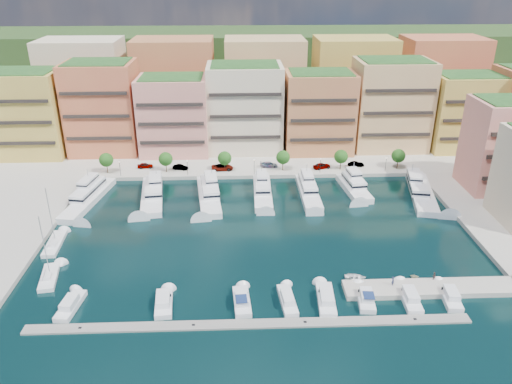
% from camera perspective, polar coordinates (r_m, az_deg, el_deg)
% --- Properties ---
extents(ground, '(400.00, 400.00, 0.00)m').
position_cam_1_polar(ground, '(108.12, 0.40, -4.73)').
color(ground, black).
rests_on(ground, ground).
extents(north_quay, '(220.00, 64.00, 2.00)m').
position_cam_1_polar(north_quay, '(164.94, -0.60, 5.88)').
color(north_quay, '#9E998E').
rests_on(north_quay, ground).
extents(hillside, '(240.00, 40.00, 58.00)m').
position_cam_1_polar(hillside, '(210.94, -1.00, 10.07)').
color(hillside, '#213315').
rests_on(hillside, ground).
extents(south_pontoon, '(72.00, 2.20, 0.35)m').
position_cam_1_polar(south_pontoon, '(83.21, -0.74, -14.95)').
color(south_pontoon, gray).
rests_on(south_pontoon, ground).
extents(finger_pier, '(32.00, 5.00, 2.00)m').
position_cam_1_polar(finger_pier, '(95.93, 19.58, -10.56)').
color(finger_pier, '#9E998E').
rests_on(finger_pier, ground).
extents(apartment_0, '(22.00, 16.50, 24.80)m').
position_cam_1_polar(apartment_0, '(161.63, -24.83, 8.15)').
color(apartment_0, gold).
rests_on(apartment_0, north_quay).
extents(apartment_1, '(20.00, 16.50, 26.80)m').
position_cam_1_polar(apartment_1, '(156.22, -17.08, 9.21)').
color(apartment_1, '#C47041').
rests_on(apartment_1, north_quay).
extents(apartment_2, '(20.00, 15.50, 22.80)m').
position_cam_1_polar(apartment_2, '(150.88, -9.34, 8.66)').
color(apartment_2, tan).
rests_on(apartment_2, north_quay).
extents(apartment_3, '(22.00, 16.50, 25.80)m').
position_cam_1_polar(apartment_3, '(151.30, -1.27, 9.61)').
color(apartment_3, beige).
rests_on(apartment_3, north_quay).
extents(apartment_4, '(20.00, 15.50, 23.80)m').
position_cam_1_polar(apartment_4, '(151.61, 7.19, 9.06)').
color(apartment_4, '#BA7B45').
rests_on(apartment_4, north_quay).
extents(apartment_5, '(22.00, 16.50, 26.80)m').
position_cam_1_polar(apartment_5, '(158.15, 15.11, 9.63)').
color(apartment_5, tan).
rests_on(apartment_5, north_quay).
extents(apartment_6, '(20.00, 15.50, 22.80)m').
position_cam_1_polar(apartment_6, '(164.68, 22.64, 8.44)').
color(apartment_6, gold).
rests_on(apartment_6, north_quay).
extents(apartment_east_a, '(18.00, 14.50, 22.80)m').
position_cam_1_polar(apartment_east_a, '(138.21, 26.71, 4.83)').
color(apartment_east_a, tan).
rests_on(apartment_east_a, east_quay).
extents(backblock_0, '(26.00, 18.00, 30.00)m').
position_cam_1_polar(backblock_0, '(179.40, -18.97, 11.42)').
color(backblock_0, beige).
rests_on(backblock_0, north_quay).
extents(backblock_1, '(26.00, 18.00, 30.00)m').
position_cam_1_polar(backblock_1, '(173.36, -9.22, 11.99)').
color(backblock_1, '#BA7B45').
rests_on(backblock_1, north_quay).
extents(backblock_2, '(26.00, 18.00, 30.00)m').
position_cam_1_polar(backblock_2, '(172.41, 0.95, 12.23)').
color(backblock_2, tan).
rests_on(backblock_2, north_quay).
extents(backblock_3, '(26.00, 18.00, 30.00)m').
position_cam_1_polar(backblock_3, '(176.62, 10.94, 12.10)').
color(backblock_3, gold).
rests_on(backblock_3, north_quay).
extents(backblock_4, '(26.00, 18.00, 30.00)m').
position_cam_1_polar(backblock_4, '(185.65, 20.19, 11.66)').
color(backblock_4, '#C47041').
rests_on(backblock_4, north_quay).
extents(tree_0, '(3.80, 3.80, 5.65)m').
position_cam_1_polar(tree_0, '(140.98, -16.75, 3.53)').
color(tree_0, '#473323').
rests_on(tree_0, north_quay).
extents(tree_1, '(3.80, 3.80, 5.65)m').
position_cam_1_polar(tree_1, '(137.83, -10.29, 3.72)').
color(tree_1, '#473323').
rests_on(tree_1, north_quay).
extents(tree_2, '(3.80, 3.80, 5.65)m').
position_cam_1_polar(tree_2, '(136.49, -3.61, 3.87)').
color(tree_2, '#473323').
rests_on(tree_2, north_quay).
extents(tree_3, '(3.80, 3.80, 5.65)m').
position_cam_1_polar(tree_3, '(137.02, 3.11, 3.97)').
color(tree_3, '#473323').
rests_on(tree_3, north_quay).
extents(tree_4, '(3.80, 3.80, 5.65)m').
position_cam_1_polar(tree_4, '(139.39, 9.69, 4.01)').
color(tree_4, '#473323').
rests_on(tree_4, north_quay).
extents(tree_5, '(3.80, 3.80, 5.65)m').
position_cam_1_polar(tree_5, '(143.52, 15.97, 4.00)').
color(tree_5, '#473323').
rests_on(tree_5, north_quay).
extents(lamppost_0, '(0.30, 0.30, 4.20)m').
position_cam_1_polar(lamppost_0, '(138.26, -15.31, 2.88)').
color(lamppost_0, black).
rests_on(lamppost_0, north_quay).
extents(lamppost_1, '(0.30, 0.30, 4.20)m').
position_cam_1_polar(lamppost_1, '(135.30, -7.86, 3.07)').
color(lamppost_1, black).
rests_on(lamppost_1, north_quay).
extents(lamppost_2, '(0.30, 0.30, 4.20)m').
position_cam_1_polar(lamppost_2, '(134.70, -0.21, 3.21)').
color(lamppost_2, black).
rests_on(lamppost_2, north_quay).
extents(lamppost_3, '(0.30, 0.30, 4.20)m').
position_cam_1_polar(lamppost_3, '(136.50, 7.38, 3.30)').
color(lamppost_3, black).
rests_on(lamppost_3, north_quay).
extents(lamppost_4, '(0.30, 0.30, 4.20)m').
position_cam_1_polar(lamppost_4, '(140.59, 14.64, 3.32)').
color(lamppost_4, black).
rests_on(lamppost_4, north_quay).
extents(yacht_0, '(8.52, 24.30, 7.30)m').
position_cam_1_polar(yacht_0, '(128.84, -18.54, -0.44)').
color(yacht_0, white).
rests_on(yacht_0, ground).
extents(yacht_1, '(7.64, 22.09, 7.30)m').
position_cam_1_polar(yacht_1, '(126.29, -11.75, -0.19)').
color(yacht_1, white).
rests_on(yacht_1, ground).
extents(yacht_2, '(7.28, 22.87, 7.30)m').
position_cam_1_polar(yacht_2, '(124.36, -5.42, -0.10)').
color(yacht_2, white).
rests_on(yacht_2, ground).
extents(yacht_3, '(4.64, 19.85, 7.30)m').
position_cam_1_polar(yacht_3, '(125.43, 0.75, 0.23)').
color(yacht_3, white).
rests_on(yacht_3, ground).
extents(yacht_4, '(4.46, 20.50, 7.30)m').
position_cam_1_polar(yacht_4, '(126.24, 5.99, 0.20)').
color(yacht_4, white).
rests_on(yacht_4, ground).
extents(yacht_5, '(6.50, 16.64, 7.30)m').
position_cam_1_polar(yacht_5, '(130.19, 11.09, 0.70)').
color(yacht_5, white).
rests_on(yacht_5, ground).
extents(yacht_6, '(9.71, 24.24, 7.30)m').
position_cam_1_polar(yacht_6, '(131.89, 18.29, 0.19)').
color(yacht_6, white).
rests_on(yacht_6, ground).
extents(cruiser_0, '(3.59, 8.33, 2.55)m').
position_cam_1_polar(cruiser_0, '(91.67, -20.44, -12.10)').
color(cruiser_0, white).
rests_on(cruiser_0, ground).
extents(cruiser_2, '(3.51, 7.79, 2.55)m').
position_cam_1_polar(cruiser_2, '(88.06, -10.49, -12.43)').
color(cruiser_2, white).
rests_on(cruiser_2, ground).
extents(cruiser_4, '(3.25, 8.11, 2.66)m').
position_cam_1_polar(cruiser_4, '(87.08, -1.62, -12.41)').
color(cruiser_4, white).
rests_on(cruiser_4, ground).
extents(cruiser_5, '(3.09, 8.57, 2.55)m').
position_cam_1_polar(cruiser_5, '(87.48, 3.61, -12.28)').
color(cruiser_5, white).
rests_on(cruiser_5, ground).
extents(cruiser_6, '(3.45, 9.34, 2.55)m').
position_cam_1_polar(cruiser_6, '(88.35, 8.01, -12.08)').
color(cruiser_6, white).
rests_on(cruiser_6, ground).
extents(cruiser_7, '(3.39, 7.59, 2.66)m').
position_cam_1_polar(cruiser_7, '(89.74, 12.41, -11.81)').
color(cruiser_7, white).
rests_on(cruiser_7, ground).
extents(cruiser_8, '(3.04, 8.75, 2.55)m').
position_cam_1_polar(cruiser_8, '(91.90, 17.12, -11.45)').
color(cruiser_8, white).
rests_on(cruiser_8, ground).
extents(cruiser_9, '(3.45, 8.24, 2.55)m').
position_cam_1_polar(cruiser_9, '(94.41, 21.27, -11.07)').
color(cruiser_9, white).
rests_on(cruiser_9, ground).
extents(sailboat_0, '(4.29, 9.11, 13.20)m').
position_cam_1_polar(sailboat_0, '(100.79, -22.57, -9.04)').
color(sailboat_0, white).
rests_on(sailboat_0, ground).
extents(sailboat_1, '(3.43, 10.34, 13.20)m').
position_cam_1_polar(sailboat_1, '(111.52, -22.03, -5.56)').
color(sailboat_1, white).
rests_on(sailboat_1, ground).
extents(tender_1, '(1.95, 1.81, 0.85)m').
position_cam_1_polar(tender_1, '(98.02, 17.66, -9.14)').
color(tender_1, beige).
rests_on(tender_1, ground).
extents(tender_0, '(4.28, 3.30, 0.82)m').
position_cam_1_polar(tender_0, '(95.04, 11.27, -9.52)').
color(tender_0, white).
rests_on(tender_0, ground).
extents(car_0, '(4.43, 2.14, 1.46)m').
position_cam_1_polar(car_0, '(142.86, -12.55, 2.98)').
color(car_0, gray).
rests_on(car_0, north_quay).
extents(car_1, '(4.49, 2.66, 1.40)m').
position_cam_1_polar(car_1, '(139.86, -8.64, 2.82)').
color(car_1, gray).
rests_on(car_1, north_quay).
extents(car_2, '(6.16, 3.15, 1.67)m').
position_cam_1_polar(car_2, '(138.21, -3.88, 2.84)').
color(car_2, gray).
rests_on(car_2, north_quay).
extents(car_3, '(4.98, 2.26, 1.41)m').
position_cam_1_polar(car_3, '(140.18, 1.48, 3.15)').
color(car_3, gray).
rests_on(car_3, north_quay).
extents(car_4, '(5.26, 3.57, 1.66)m').
position_cam_1_polar(car_4, '(140.21, 7.53, 3.00)').
color(car_4, gray).
rests_on(car_4, north_quay).
extents(car_5, '(4.61, 2.10, 1.47)m').
position_cam_1_polar(car_5, '(143.09, 11.35, 3.13)').
color(car_5, gray).
rests_on(car_5, north_quay).
extents(person_0, '(0.52, 0.71, 1.79)m').
position_cam_1_polar(person_0, '(92.85, 15.37, -9.79)').
color(person_0, navy).
rests_on(person_0, finger_pier).
extents(person_1, '(0.88, 0.77, 1.54)m').
position_cam_1_polar(person_1, '(96.71, 19.66, -9.00)').
color(person_1, '#4C322D').
rests_on(person_1, finger_pier).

